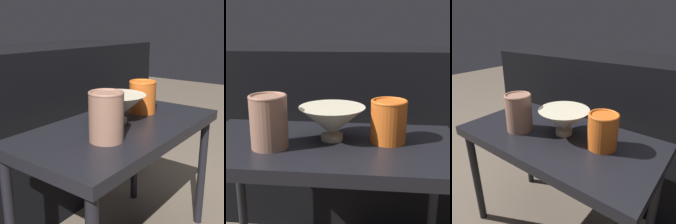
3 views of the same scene
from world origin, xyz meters
The scene contains 5 objects.
table centered at (0.00, 0.00, 0.49)m, with size 0.84×0.44×0.55m.
couch_backdrop centered at (0.00, 0.58, 0.41)m, with size 1.52×0.50×0.81m.
bowl centered at (0.01, 0.03, 0.62)m, with size 0.21×0.21×0.11m.
vase_textured_left centered at (-0.16, -0.06, 0.64)m, with size 0.11×0.11×0.16m.
vase_colorful_right centered at (0.19, 0.03, 0.62)m, with size 0.11×0.11×0.14m.
Camera 2 is at (0.14, -0.92, 0.90)m, focal length 50.00 mm.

